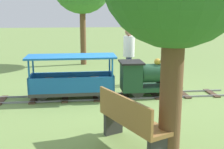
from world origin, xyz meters
TOP-DOWN VIEW (x-y plane):
  - ground_plane at (0.00, 0.00)m, footprint 60.00×60.00m
  - track at (0.00, 0.09)m, footprint 0.68×5.70m
  - locomotive at (0.00, 0.96)m, footprint 0.64×1.45m
  - passenger_car at (0.00, -0.81)m, footprint 0.74×2.00m
  - conductor_person at (-1.04, 0.69)m, footprint 0.30×0.30m
  - park_bench at (2.59, 0.09)m, footprint 1.35×0.90m

SIDE VIEW (x-z plane):
  - ground_plane at x=0.00m, z-range 0.00..0.00m
  - track at x=0.00m, z-range 0.00..0.04m
  - park_bench at x=2.59m, z-range 0.01..0.83m
  - passenger_car at x=0.00m, z-range -0.06..0.91m
  - locomotive at x=0.00m, z-range -0.03..1.00m
  - conductor_person at x=-1.04m, z-range 0.15..1.77m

